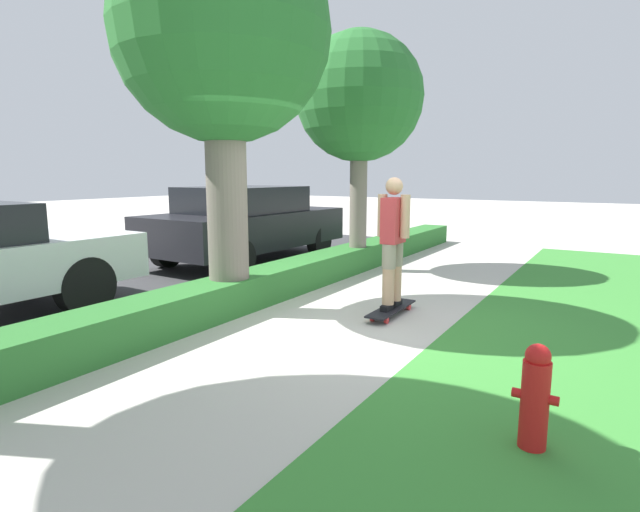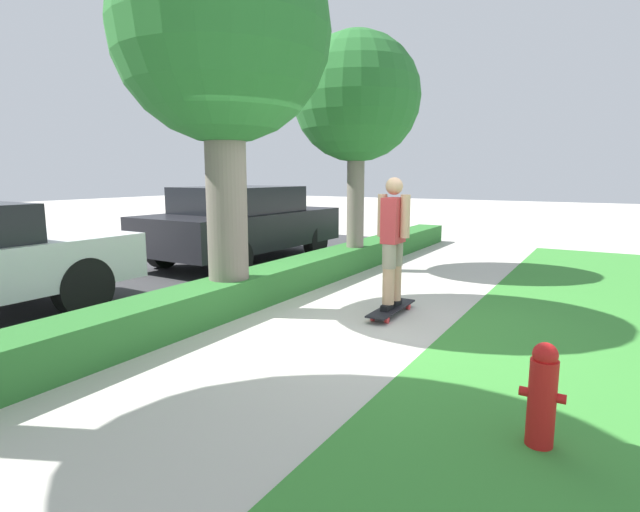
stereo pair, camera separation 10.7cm
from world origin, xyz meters
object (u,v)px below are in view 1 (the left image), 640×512
at_px(skateboard, 391,309).
at_px(fire_hydrant, 535,397).
at_px(skater_person, 393,240).
at_px(parked_car_middle, 246,223).
at_px(tree_far, 359,99).
at_px(tree_mid, 222,39).

height_order(skateboard, fire_hydrant, fire_hydrant).
relative_size(skater_person, parked_car_middle, 0.37).
bearing_deg(skateboard, fire_hydrant, -139.77).
xyz_separation_m(skater_person, parked_car_middle, (2.07, 4.01, -0.16)).
bearing_deg(fire_hydrant, skater_person, 40.23).
bearing_deg(tree_far, skater_person, -144.63).
bearing_deg(fire_hydrant, tree_far, 37.84).
distance_m(skateboard, parked_car_middle, 4.57).
bearing_deg(tree_far, fire_hydrant, -142.16).
xyz_separation_m(skateboard, skater_person, (0.00, -0.00, 0.86)).
xyz_separation_m(skateboard, fire_hydrant, (-2.33, -1.97, 0.27)).
height_order(skater_person, fire_hydrant, skater_person).
height_order(skateboard, skater_person, skater_person).
bearing_deg(tree_far, tree_mid, 177.97).
xyz_separation_m(tree_mid, tree_far, (3.29, -0.12, -0.29)).
distance_m(tree_mid, parked_car_middle, 4.44).
relative_size(skateboard, parked_car_middle, 0.24).
height_order(skateboard, parked_car_middle, parked_car_middle).
distance_m(skater_person, tree_far, 3.60).
distance_m(skateboard, tree_far, 4.15).
xyz_separation_m(parked_car_middle, fire_hydrant, (-4.40, -5.98, -0.43)).
distance_m(tree_far, fire_hydrant, 6.56).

